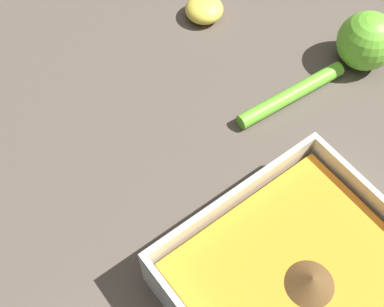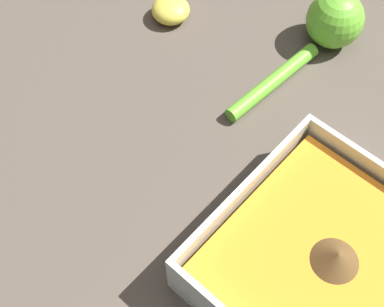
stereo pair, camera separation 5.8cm
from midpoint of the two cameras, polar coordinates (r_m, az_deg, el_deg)
name	(u,v)px [view 2 (the right image)]	position (r m, az deg, el deg)	size (l,w,h in m)	color
ground_plane	(305,255)	(0.56, 9.14, -10.91)	(4.00, 4.00, 0.00)	brown
square_dish	(329,269)	(0.54, 11.42, -12.25)	(0.22, 0.22, 0.07)	silver
lemon_squeezer	(328,27)	(0.71, 12.02, 12.95)	(0.23, 0.07, 0.07)	#6BC633
lemon_half	(171,10)	(0.75, -4.57, 14.89)	(0.05, 0.05, 0.03)	#EFDB4C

